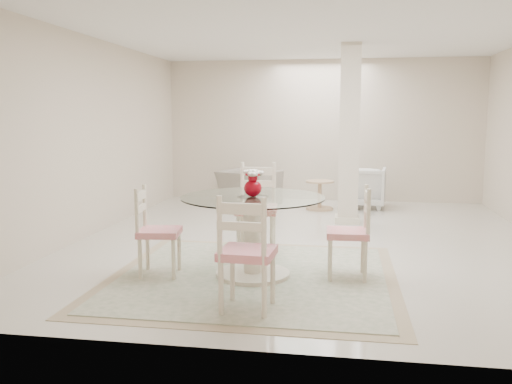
# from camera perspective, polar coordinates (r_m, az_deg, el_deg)

# --- Properties ---
(ground) EXTENTS (7.00, 7.00, 0.00)m
(ground) POSITION_cam_1_polar(r_m,az_deg,el_deg) (7.24, 5.67, -5.04)
(ground) COLOR beige
(ground) RESTS_ON ground
(room_shell) EXTENTS (6.02, 7.02, 2.71)m
(room_shell) POSITION_cam_1_polar(r_m,az_deg,el_deg) (7.06, 5.88, 9.79)
(room_shell) COLOR beige
(room_shell) RESTS_ON ground
(column) EXTENTS (0.30, 0.30, 2.70)m
(column) POSITION_cam_1_polar(r_m,az_deg,el_deg) (8.35, 9.80, 5.97)
(column) COLOR beige
(column) RESTS_ON ground
(area_rug) EXTENTS (2.90, 2.90, 0.02)m
(area_rug) POSITION_cam_1_polar(r_m,az_deg,el_deg) (5.59, -0.33, -8.86)
(area_rug) COLOR tan
(area_rug) RESTS_ON ground
(dining_table) EXTENTS (1.44, 1.44, 0.83)m
(dining_table) POSITION_cam_1_polar(r_m,az_deg,el_deg) (5.49, -0.33, -4.71)
(dining_table) COLOR beige
(dining_table) RESTS_ON ground
(red_vase) EXTENTS (0.21, 0.20, 0.27)m
(red_vase) POSITION_cam_1_polar(r_m,az_deg,el_deg) (5.39, -0.33, 0.93)
(red_vase) COLOR #A80515
(red_vase) RESTS_ON dining_table
(dining_chair_east) EXTENTS (0.43, 0.43, 1.03)m
(dining_chair_east) POSITION_cam_1_polar(r_m,az_deg,el_deg) (5.50, 10.32, -3.51)
(dining_chair_east) COLOR beige
(dining_chair_east) RESTS_ON ground
(dining_chair_north) EXTENTS (0.51, 0.51, 1.18)m
(dining_chair_north) POSITION_cam_1_polar(r_m,az_deg,el_deg) (6.46, 0.12, -0.97)
(dining_chair_north) COLOR beige
(dining_chair_north) RESTS_ON ground
(dining_chair_west) EXTENTS (0.46, 0.46, 1.02)m
(dining_chair_west) POSITION_cam_1_polar(r_m,az_deg,el_deg) (5.60, -10.80, -3.39)
(dining_chair_west) COLOR #EDE2C3
(dining_chair_west) RESTS_ON ground
(dining_chair_south) EXTENTS (0.47, 0.47, 1.11)m
(dining_chair_south) POSITION_cam_1_polar(r_m,az_deg,el_deg) (4.46, -1.12, -5.60)
(dining_chair_south) COLOR beige
(dining_chair_south) RESTS_ON ground
(recliner_taupe) EXTENTS (1.25, 1.19, 0.64)m
(recliner_taupe) POSITION_cam_1_polar(r_m,az_deg,el_deg) (9.96, -0.73, 0.44)
(recliner_taupe) COLOR gray
(recliner_taupe) RESTS_ON ground
(armchair_white) EXTENTS (0.85, 0.88, 0.73)m
(armchair_white) POSITION_cam_1_polar(r_m,az_deg,el_deg) (9.92, 11.18, 0.52)
(armchair_white) COLOR white
(armchair_white) RESTS_ON ground
(side_table) EXTENTS (0.49, 0.49, 0.51)m
(side_table) POSITION_cam_1_polar(r_m,az_deg,el_deg) (9.55, 6.72, -0.44)
(side_table) COLOR tan
(side_table) RESTS_ON ground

